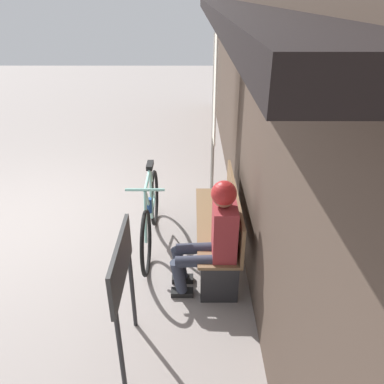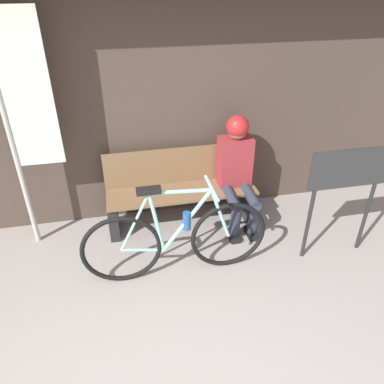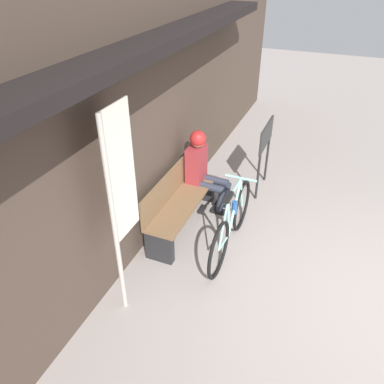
% 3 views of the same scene
% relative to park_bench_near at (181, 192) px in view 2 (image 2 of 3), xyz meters
% --- Properties ---
extents(storefront_wall, '(12.00, 0.56, 3.20)m').
position_rel_park_bench_near_xyz_m(storefront_wall, '(-0.50, 0.30, 1.28)').
color(storefront_wall, '#4C3D33').
rests_on(storefront_wall, ground_plane).
extents(park_bench_near, '(1.57, 0.42, 0.83)m').
position_rel_park_bench_near_xyz_m(park_bench_near, '(0.00, 0.00, 0.00)').
color(park_bench_near, brown).
rests_on(park_bench_near, ground_plane).
extents(bicycle, '(1.67, 0.40, 0.95)m').
position_rel_park_bench_near_xyz_m(bicycle, '(-0.19, -0.79, 0.01)').
color(bicycle, black).
rests_on(bicycle, ground_plane).
extents(person_seated, '(0.34, 0.62, 1.20)m').
position_rel_park_bench_near_xyz_m(person_seated, '(0.57, -0.11, 0.30)').
color(person_seated, '#2D3342').
rests_on(person_seated, ground_plane).
extents(banner_pole, '(0.45, 0.05, 2.21)m').
position_rel_park_bench_near_xyz_m(banner_pole, '(-1.38, -0.02, 1.01)').
color(banner_pole, '#B7B2A8').
rests_on(banner_pole, ground_plane).
extents(signboard, '(0.75, 0.04, 1.13)m').
position_rel_park_bench_near_xyz_m(signboard, '(1.36, -0.82, 0.45)').
color(signboard, '#232326').
rests_on(signboard, ground_plane).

